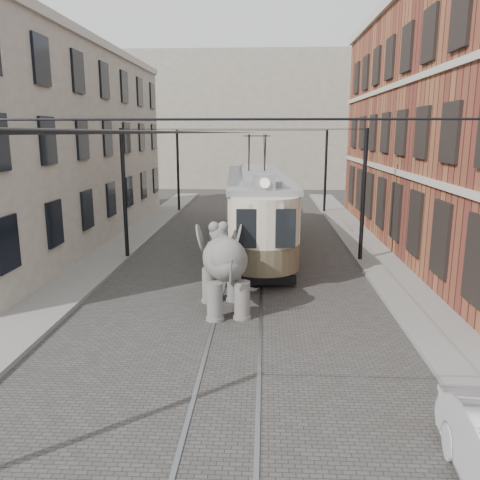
{
  "coord_description": "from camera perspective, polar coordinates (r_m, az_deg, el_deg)",
  "views": [
    {
      "loc": [
        0.82,
        -15.9,
        5.8
      ],
      "look_at": [
        -0.04,
        0.86,
        2.1
      ],
      "focal_mm": 36.55,
      "sensor_mm": 36.0,
      "label": 1
    }
  ],
  "objects": [
    {
      "name": "elephant",
      "position": [
        16.1,
        -1.77,
        -3.59
      ],
      "size": [
        3.32,
        4.85,
        2.72
      ],
      "primitive_type": null,
      "rotation": [
        0.0,
        0.0,
        0.21
      ],
      "color": "#5E5C57",
      "rests_on": "ground"
    },
    {
      "name": "distant_block",
      "position": [
        55.92,
        2.16,
        13.64
      ],
      "size": [
        28.0,
        10.0,
        14.0
      ],
      "primitive_type": "cube",
      "color": "gray",
      "rests_on": "ground"
    },
    {
      "name": "tram",
      "position": [
        25.11,
        1.94,
        5.67
      ],
      "size": [
        3.84,
        14.5,
        5.69
      ],
      "primitive_type": null,
      "rotation": [
        0.0,
        0.0,
        0.06
      ],
      "color": "beige",
      "rests_on": "ground"
    },
    {
      "name": "sidewalk_right",
      "position": [
        17.68,
        19.98,
        -7.24
      ],
      "size": [
        2.0,
        60.0,
        0.15
      ],
      "primitive_type": "cube",
      "color": "slate",
      "rests_on": "ground"
    },
    {
      "name": "catenary",
      "position": [
        21.11,
        0.15,
        4.81
      ],
      "size": [
        11.0,
        30.2,
        6.0
      ],
      "primitive_type": null,
      "color": "black",
      "rests_on": "ground"
    },
    {
      "name": "tram_rails",
      "position": [
        16.94,
        -0.0,
        -7.54
      ],
      "size": [
        1.54,
        80.0,
        0.02
      ],
      "primitive_type": null,
      "color": "slate",
      "rests_on": "ground"
    },
    {
      "name": "stucco_building",
      "position": [
        28.48,
        -21.92,
        9.94
      ],
      "size": [
        7.0,
        24.0,
        10.0
      ],
      "primitive_type": "cube",
      "color": "gray",
      "rests_on": "ground"
    },
    {
      "name": "brick_building",
      "position": [
        26.91,
        25.75,
        11.66
      ],
      "size": [
        8.0,
        26.0,
        12.0
      ],
      "primitive_type": "cube",
      "color": "maroon",
      "rests_on": "ground"
    },
    {
      "name": "ground",
      "position": [
        16.95,
        -0.0,
        -7.58
      ],
      "size": [
        120.0,
        120.0,
        0.0
      ],
      "primitive_type": "plane",
      "color": "#3E3C39"
    },
    {
      "name": "sidewalk_left",
      "position": [
        18.42,
        -20.78,
        -6.52
      ],
      "size": [
        2.0,
        60.0,
        0.15
      ],
      "primitive_type": "cube",
      "color": "slate",
      "rests_on": "ground"
    }
  ]
}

